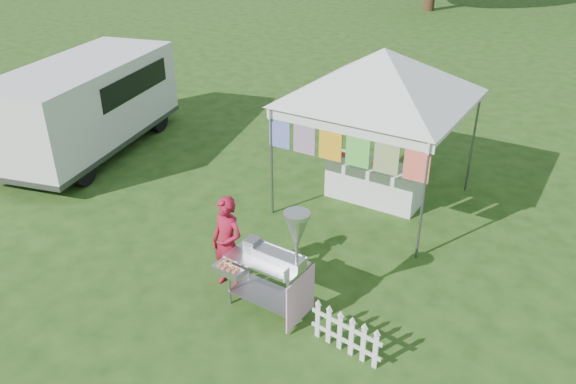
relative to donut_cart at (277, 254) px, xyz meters
The scene contains 7 objects.
ground 1.08m from the donut_cart, 125.65° to the left, with size 120.00×120.00×0.00m, color #224213.
canopy_main 4.28m from the donut_cart, 93.17° to the left, with size 4.24×4.24×3.45m.
donut_cart is the anchor object (origin of this frame).
vendor 1.03m from the donut_cart, behind, with size 0.55×0.36×1.51m, color maroon.
cargo_van 7.38m from the donut_cart, 158.22° to the left, with size 3.18×5.32×2.07m.
picket_fence 1.40m from the donut_cart, ahead, with size 1.07×0.17×0.56m.
display_table 3.90m from the donut_cart, 93.31° to the left, with size 1.80×0.70×0.76m, color white.
Camera 1 is at (3.66, -5.60, 5.32)m, focal length 35.00 mm.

